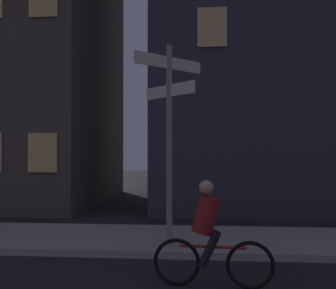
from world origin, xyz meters
name	(u,v)px	position (x,y,z in m)	size (l,w,h in m)	color
sidewalk_kerb	(116,239)	(0.00, 7.09, 0.07)	(40.00, 2.77, 0.14)	#9E9991
signpost	(169,126)	(1.29, 6.08, 2.55)	(1.23, 1.23, 4.02)	gray
cyclist	(209,238)	(2.06, 4.19, 0.75)	(1.82, 0.35, 1.61)	black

